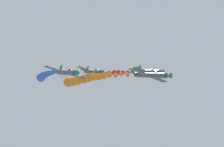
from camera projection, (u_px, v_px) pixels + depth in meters
The scene contains 8 objects.
airplane_lead at pixel (150, 75), 47.68m from camera, with size 9.24×10.35×3.38m.
smoke_trail_lead at pixel (81, 80), 69.30m from camera, with size 5.66×28.39×4.86m.
airplane_left_inner at pixel (149, 71), 64.61m from camera, with size 9.30×10.35×3.27m.
smoke_trail_left_inner at pixel (96, 76), 81.29m from camera, with size 8.22×22.46×4.88m.
airplane_right_inner at pixel (67, 72), 51.83m from camera, with size 9.23×10.35×3.41m.
smoke_trail_right_inner at pixel (44, 76), 67.36m from camera, with size 2.71×16.52×3.57m.
airplane_left_outer at pixel (93, 72), 68.57m from camera, with size 9.14×10.35×3.54m.
smoke_trail_left_outer at pixel (67, 74), 80.59m from camera, with size 4.31×13.37×3.16m.
Camera 1 is at (32.18, 49.20, 104.92)m, focal length 37.60 mm.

